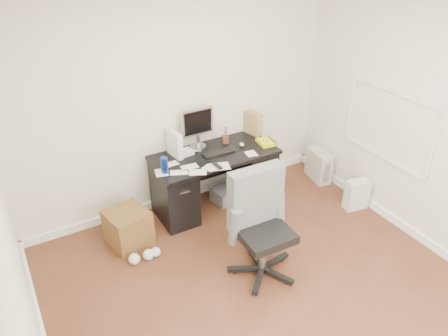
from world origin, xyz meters
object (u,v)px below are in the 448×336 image
at_px(desk, 215,178).
at_px(wicker_basket, 128,228).
at_px(lcd_monitor, 197,128).
at_px(pc_tower, 319,165).
at_px(keyboard, 219,153).
at_px(office_chair, 264,228).

bearing_deg(desk, wicker_basket, -171.88).
height_order(desk, lcd_monitor, lcd_monitor).
bearing_deg(wicker_basket, pc_tower, 0.36).
xyz_separation_m(keyboard, pc_tower, (1.52, -0.13, -0.55)).
relative_size(keyboard, wicker_basket, 0.91).
xyz_separation_m(lcd_monitor, office_chair, (-0.06, -1.54, -0.43)).
xyz_separation_m(desk, lcd_monitor, (-0.10, 0.24, 0.61)).
xyz_separation_m(lcd_monitor, wicker_basket, (-1.10, -0.41, -0.80)).
bearing_deg(keyboard, lcd_monitor, 119.20).
relative_size(lcd_monitor, office_chair, 0.45).
bearing_deg(pc_tower, wicker_basket, -169.88).
distance_m(pc_tower, wicker_basket, 2.75).
xyz_separation_m(keyboard, wicker_basket, (-1.24, -0.14, -0.55)).
bearing_deg(lcd_monitor, wicker_basket, -160.87).
distance_m(desk, office_chair, 1.33).
distance_m(desk, keyboard, 0.36).
bearing_deg(pc_tower, desk, -175.88).
distance_m(lcd_monitor, wicker_basket, 1.42).
xyz_separation_m(desk, keyboard, (0.04, -0.03, 0.36)).
relative_size(lcd_monitor, pc_tower, 1.23).
distance_m(keyboard, wicker_basket, 1.36).
bearing_deg(wicker_basket, lcd_monitor, 20.55).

